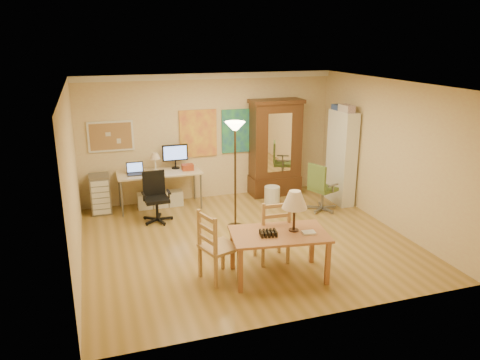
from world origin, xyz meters
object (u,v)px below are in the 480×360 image
object	(u,v)px
dining_table	(285,224)
office_chair_black	(157,208)
computer_desk	(161,185)
office_chair_green	(321,198)
armoire	(275,154)
bookshelf	(341,158)

from	to	relation	value
dining_table	office_chair_black	size ratio (longest dim) A/B	1.55
computer_desk	office_chair_black	size ratio (longest dim) A/B	1.76
computer_desk	office_chair_black	world-z (taller)	computer_desk
dining_table	office_chair_green	world-z (taller)	dining_table
computer_desk	armoire	size ratio (longest dim) A/B	0.79
office_chair_black	computer_desk	bearing A→B (deg)	74.40
office_chair_black	office_chair_green	xyz separation A→B (m)	(3.28, -0.47, 0.01)
computer_desk	office_chair_black	bearing A→B (deg)	-105.60
office_chair_black	dining_table	bearing A→B (deg)	-61.82
office_chair_green	computer_desk	bearing A→B (deg)	158.12
dining_table	armoire	bearing A→B (deg)	70.07
armoire	dining_table	bearing A→B (deg)	-109.93
dining_table	bookshelf	size ratio (longest dim) A/B	0.76
dining_table	office_chair_black	world-z (taller)	dining_table
dining_table	office_chair_green	distance (m)	2.96
office_chair_green	bookshelf	bearing A→B (deg)	30.59
bookshelf	computer_desk	bearing A→B (deg)	166.77
office_chair_green	armoire	xyz separation A→B (m)	(-0.50, 1.31, 0.66)
office_chair_black	bookshelf	bearing A→B (deg)	-1.57
dining_table	armoire	world-z (taller)	armoire
computer_desk	bookshelf	size ratio (longest dim) A/B	0.86
dining_table	office_chair_black	xyz separation A→B (m)	(-1.48, 2.75, -0.57)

